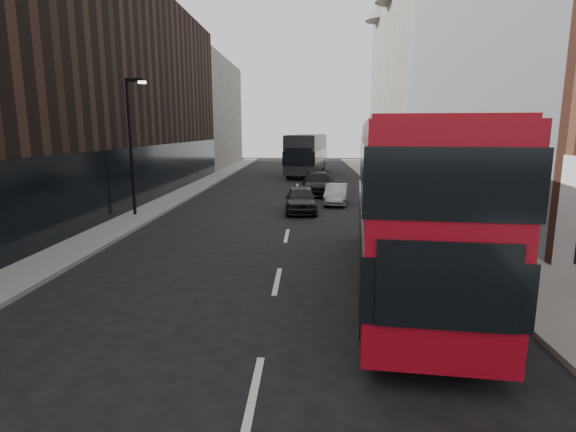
# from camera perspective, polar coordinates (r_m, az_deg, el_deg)

# --- Properties ---
(sidewalk_right) EXTENTS (3.00, 80.00, 0.15)m
(sidewalk_right) POSITION_cam_1_polar(r_m,az_deg,el_deg) (31.16, 14.77, 2.22)
(sidewalk_right) COLOR slate
(sidewalk_right) RESTS_ON ground
(sidewalk_left) EXTENTS (2.00, 80.00, 0.15)m
(sidewalk_left) POSITION_cam_1_polar(r_m,az_deg,el_deg) (31.74, -13.76, 2.42)
(sidewalk_left) COLOR slate
(sidewalk_left) RESTS_ON ground
(building_modern_block) EXTENTS (5.03, 22.00, 20.00)m
(building_modern_block) POSITION_cam_1_polar(r_m,az_deg,el_deg) (28.67, 25.89, 20.56)
(building_modern_block) COLOR gray
(building_modern_block) RESTS_ON ground
(building_victorian) EXTENTS (6.50, 24.00, 21.00)m
(building_victorian) POSITION_cam_1_polar(r_m,az_deg,el_deg) (50.48, 15.17, 16.30)
(building_victorian) COLOR #5E5953
(building_victorian) RESTS_ON ground
(building_left_mid) EXTENTS (5.00, 24.00, 14.00)m
(building_left_mid) POSITION_cam_1_polar(r_m,az_deg,el_deg) (37.34, -17.37, 14.13)
(building_left_mid) COLOR black
(building_left_mid) RESTS_ON ground
(building_left_far) EXTENTS (5.00, 20.00, 13.00)m
(building_left_far) POSITION_cam_1_polar(r_m,az_deg,el_deg) (58.49, -9.89, 12.61)
(building_left_far) COLOR #5E5953
(building_left_far) RESTS_ON ground
(street_lamp) EXTENTS (1.06, 0.22, 7.00)m
(street_lamp) POSITION_cam_1_polar(r_m,az_deg,el_deg) (24.87, -19.24, 9.39)
(street_lamp) COLOR black
(street_lamp) RESTS_ON sidewalk_left
(red_bus) EXTENTS (4.08, 12.17, 4.83)m
(red_bus) POSITION_cam_1_polar(r_m,az_deg,el_deg) (13.49, 15.12, 2.47)
(red_bus) COLOR maroon
(red_bus) RESTS_ON ground
(grey_bus) EXTENTS (4.52, 12.96, 4.11)m
(grey_bus) POSITION_cam_1_polar(r_m,az_deg,el_deg) (46.89, 2.48, 7.97)
(grey_bus) COLOR black
(grey_bus) RESTS_ON ground
(car_a) EXTENTS (1.90, 4.38, 1.47)m
(car_a) POSITION_cam_1_polar(r_m,az_deg,el_deg) (25.42, 1.65, 2.20)
(car_a) COLOR black
(car_a) RESTS_ON ground
(car_b) EXTENTS (1.73, 3.89, 1.24)m
(car_b) POSITION_cam_1_polar(r_m,az_deg,el_deg) (28.24, 6.12, 2.77)
(car_b) COLOR gray
(car_b) RESTS_ON ground
(car_c) EXTENTS (2.37, 5.45, 1.56)m
(car_c) POSITION_cam_1_polar(r_m,az_deg,el_deg) (32.57, 3.81, 4.17)
(car_c) COLOR black
(car_c) RESTS_ON ground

